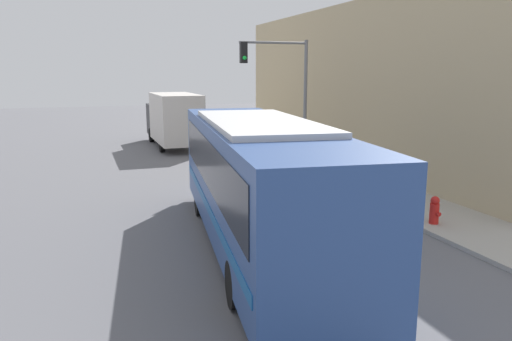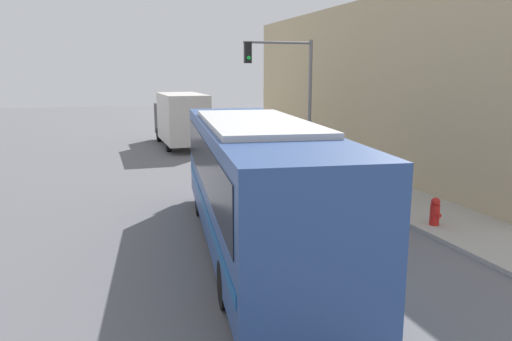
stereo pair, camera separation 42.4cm
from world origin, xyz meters
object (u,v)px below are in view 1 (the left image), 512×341
Objects in this scene: city_bus at (258,176)px; delivery_truck at (173,118)px; fire_hydrant at (435,210)px; traffic_light_pole at (284,82)px; parking_meter at (344,165)px.

delivery_truck is (1.17, 18.74, -0.19)m from city_bus.
fire_hydrant is 0.14× the size of traffic_light_pole.
traffic_light_pole is at bearing 95.46° from fire_hydrant.
city_bus reaches higher than parking_meter.
fire_hydrant is (5.57, 0.00, -1.42)m from city_bus.
city_bus is at bearing -135.55° from parking_meter.
traffic_light_pole is at bearing 70.99° from city_bus.
fire_hydrant is at bearing -76.79° from delivery_truck.
city_bus is 1.97× the size of traffic_light_pole.
delivery_truck is 6.32× the size of parking_meter.
fire_hydrant is (4.40, -18.73, -1.23)m from delivery_truck.
traffic_light_pole is 5.21m from parking_meter.
delivery_truck is at bearing 110.72° from traffic_light_pole.
fire_hydrant is 0.69× the size of parking_meter.
traffic_light_pole reaches higher than parking_meter.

